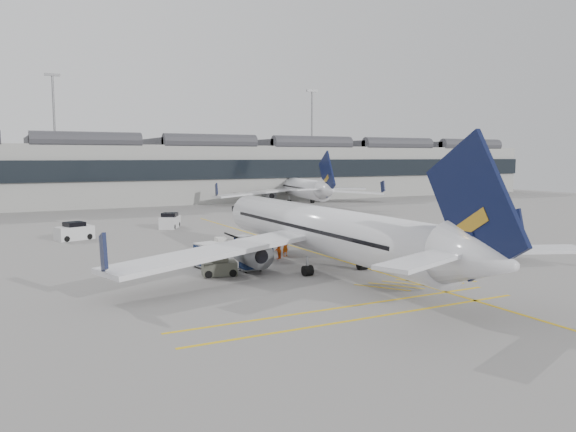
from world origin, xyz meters
name	(u,v)px	position (x,y,z in m)	size (l,w,h in m)	color
ground	(247,278)	(0.00, 0.00, 0.00)	(220.00, 220.00, 0.00)	gray
terminal	(93,171)	(0.00, 71.93, 6.14)	(200.00, 20.45, 12.40)	#9E9E99
light_masts	(72,129)	(-1.67, 86.00, 14.49)	(113.00, 0.60, 25.45)	slate
apron_markings	(300,248)	(10.00, 10.00, 0.01)	(0.25, 60.00, 0.01)	gold
airliner_main	(324,231)	(6.88, 0.44, 3.05)	(35.69, 39.00, 10.37)	white
airliner_far	(298,188)	(35.74, 57.83, 2.91)	(33.55, 36.95, 9.89)	white
belt_loader	(232,247)	(2.98, 10.28, 0.57)	(4.87, 1.92, 1.96)	silver
baggage_cart_a	(263,250)	(4.15, 6.17, 0.89)	(1.67, 1.40, 1.67)	gray
baggage_cart_b	(244,243)	(4.17, 10.40, 0.85)	(1.89, 1.76, 1.59)	gray
baggage_cart_c	(250,260)	(1.29, 2.30, 0.88)	(1.62, 1.37, 1.64)	gray
baggage_cart_d	(207,254)	(-1.17, 5.28, 1.07)	(2.19, 1.94, 1.99)	gray
ramp_agent_a	(285,246)	(6.69, 6.77, 0.95)	(0.69, 0.45, 1.89)	#E9580C
ramp_agent_b	(278,250)	(5.49, 5.92, 0.80)	(0.78, 0.61, 1.61)	#E94B0C
pushback_tug	(219,267)	(-1.46, 1.80, 0.63)	(2.78, 2.02, 1.41)	#505245
safety_cone_nose	(255,237)	(8.74, 17.94, 0.23)	(0.34, 0.34, 0.47)	#F24C0A
safety_cone_engine	(354,246)	(14.63, 7.55, 0.22)	(0.32, 0.32, 0.45)	#F24C0A
service_van_left	(74,232)	(-8.81, 26.17, 0.86)	(4.16, 2.95, 1.93)	silver
service_van_mid	(170,221)	(3.02, 31.22, 0.86)	(3.47, 4.18, 1.92)	silver
service_van_right	(299,217)	(19.67, 27.96, 0.92)	(4.46, 3.62, 2.05)	silver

